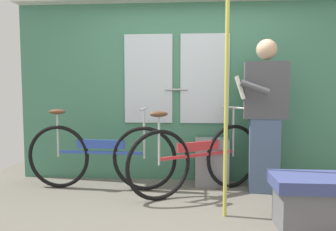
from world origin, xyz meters
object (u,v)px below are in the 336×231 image
object	(u,v)px
trash_bin_by_wall	(212,162)
bicycle_leaning_behind	(198,158)
handrail_pole	(226,95)
bicycle_near_door	(100,156)
bench_seat_corner	(315,201)
passenger_reading_newspaper	(264,112)

from	to	relation	value
trash_bin_by_wall	bicycle_leaning_behind	bearing A→B (deg)	-116.64
handrail_pole	bicycle_near_door	bearing A→B (deg)	152.34
bicycle_near_door	handrail_pole	world-z (taller)	handrail_pole
bicycle_leaning_behind	trash_bin_by_wall	distance (m)	0.40
bicycle_leaning_behind	bench_seat_corner	world-z (taller)	bicycle_leaning_behind
bicycle_leaning_behind	bench_seat_corner	distance (m)	1.29
bicycle_near_door	passenger_reading_newspaper	xyz separation A→B (m)	(1.85, 0.03, 0.51)
bicycle_near_door	handrail_pole	size ratio (longest dim) A/B	0.79
passenger_reading_newspaper	trash_bin_by_wall	bearing A→B (deg)	-17.52
trash_bin_by_wall	passenger_reading_newspaper	bearing A→B (deg)	-22.47
trash_bin_by_wall	bench_seat_corner	xyz separation A→B (m)	(0.77, -1.21, -0.04)
bench_seat_corner	passenger_reading_newspaper	bearing A→B (deg)	102.30
passenger_reading_newspaper	bicycle_near_door	bearing A→B (deg)	5.97
bicycle_near_door	bench_seat_corner	xyz separation A→B (m)	(2.07, -0.95, -0.15)
trash_bin_by_wall	handrail_pole	size ratio (longest dim) A/B	0.25
bicycle_leaning_behind	trash_bin_by_wall	size ratio (longest dim) A/B	2.62
bicycle_near_door	bicycle_leaning_behind	size ratio (longest dim) A/B	1.19
passenger_reading_newspaper	trash_bin_by_wall	distance (m)	0.86
passenger_reading_newspaper	bench_seat_corner	xyz separation A→B (m)	(0.21, -0.98, -0.66)
bench_seat_corner	handrail_pole	bearing A→B (deg)	161.61
trash_bin_by_wall	bicycle_near_door	bearing A→B (deg)	-168.46
bicycle_near_door	bicycle_leaning_behind	distance (m)	1.12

